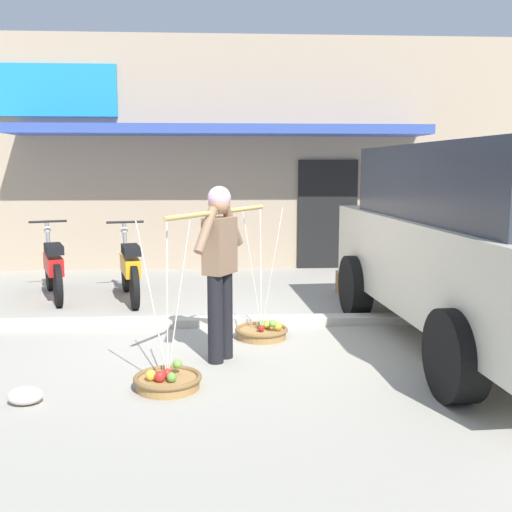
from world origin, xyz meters
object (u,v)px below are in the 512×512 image
at_px(motorcycle_second_in_row, 130,269).
at_px(parked_truck, 487,240).
at_px(plastic_litter_bag, 25,396).
at_px(fruit_basket_left_side, 262,331).
at_px(fruit_basket_right_side, 167,380).
at_px(motorcycle_nearest_shop, 53,267).
at_px(fruit_vendor, 220,261).
at_px(wooden_crate, 352,283).

relative_size(motorcycle_second_in_row, parked_truck, 0.36).
xyz_separation_m(motorcycle_second_in_row, plastic_litter_bag, (-0.28, -3.81, -0.38)).
height_order(parked_truck, plastic_litter_bag, parked_truck).
height_order(fruit_basket_left_side, plastic_litter_bag, fruit_basket_left_side).
height_order(fruit_basket_right_side, motorcycle_nearest_shop, fruit_basket_right_side).
relative_size(fruit_basket_right_side, motorcycle_second_in_row, 0.81).
bearing_deg(fruit_basket_right_side, motorcycle_second_in_row, 103.09).
distance_m(fruit_vendor, plastic_litter_bag, 2.07).
bearing_deg(motorcycle_nearest_shop, fruit_basket_right_side, -62.49).
relative_size(fruit_basket_right_side, wooden_crate, 3.30).
relative_size(fruit_basket_left_side, parked_truck, 0.30).
height_order(fruit_basket_left_side, fruit_basket_right_side, same).
xyz_separation_m(fruit_basket_left_side, fruit_basket_right_side, (-0.91, -1.49, -0.00)).
bearing_deg(fruit_basket_left_side, motorcycle_nearest_shop, 142.08).
bearing_deg(fruit_basket_right_side, wooden_crate, 57.45).
relative_size(fruit_vendor, fruit_basket_right_side, 1.17).
bearing_deg(motorcycle_second_in_row, fruit_basket_right_side, -76.91).
bearing_deg(parked_truck, fruit_basket_left_side, 169.15).
bearing_deg(plastic_litter_bag, parked_truck, 17.20).
relative_size(fruit_vendor, motorcycle_second_in_row, 0.95).
distance_m(motorcycle_nearest_shop, wooden_crate, 4.36).
distance_m(motorcycle_second_in_row, wooden_crate, 3.27).
bearing_deg(motorcycle_nearest_shop, fruit_basket_left_side, -37.92).
height_order(fruit_vendor, plastic_litter_bag, fruit_vendor).
distance_m(motorcycle_second_in_row, parked_truck, 4.77).
distance_m(fruit_basket_left_side, parked_truck, 2.56).
xyz_separation_m(fruit_basket_right_side, wooden_crate, (2.42, 3.79, 0.08)).
relative_size(parked_truck, plastic_litter_bag, 17.49).
bearing_deg(plastic_litter_bag, fruit_vendor, 33.43).
relative_size(motorcycle_nearest_shop, wooden_crate, 3.94).
relative_size(fruit_vendor, plastic_litter_bag, 6.05).
relative_size(fruit_basket_left_side, plastic_litter_bag, 5.18).
bearing_deg(wooden_crate, fruit_basket_right_side, -122.55).
bearing_deg(motorcycle_nearest_shop, fruit_vendor, -51.14).
xyz_separation_m(fruit_basket_right_side, parked_truck, (3.20, 1.05, 1.05)).
distance_m(fruit_basket_left_side, plastic_litter_bag, 2.68).
bearing_deg(motorcycle_second_in_row, motorcycle_nearest_shop, 170.98).
height_order(motorcycle_nearest_shop, plastic_litter_bag, motorcycle_nearest_shop).
distance_m(motorcycle_second_in_row, plastic_litter_bag, 3.84).
relative_size(fruit_basket_right_side, parked_truck, 0.30).
distance_m(parked_truck, wooden_crate, 3.01).
height_order(fruit_basket_right_side, motorcycle_second_in_row, fruit_basket_right_side).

